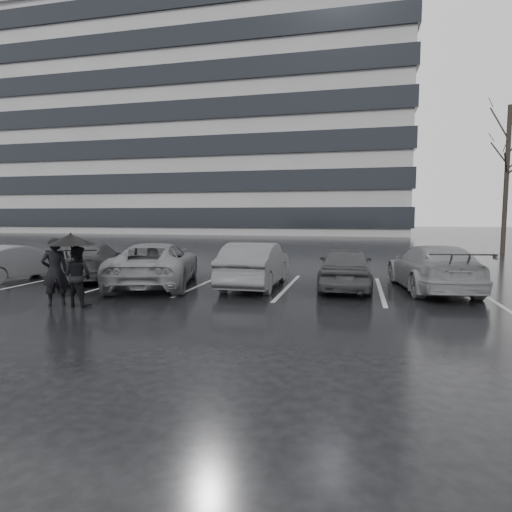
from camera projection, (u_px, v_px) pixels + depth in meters
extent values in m
plane|color=black|center=(250.00, 302.00, 11.13)|extent=(160.00, 160.00, 0.00)
cube|color=gray|center=(183.00, 133.00, 61.35)|extent=(60.00, 25.00, 28.00)
cube|color=gray|center=(181.00, 28.00, 59.97)|extent=(61.00, 26.00, 1.00)
cube|color=black|center=(184.00, 217.00, 62.49)|extent=(60.60, 25.60, 2.20)
cube|color=black|center=(184.00, 189.00, 62.11)|extent=(60.60, 25.60, 2.20)
cube|color=black|center=(184.00, 161.00, 61.73)|extent=(60.60, 25.60, 2.20)
cube|color=black|center=(183.00, 133.00, 61.35)|extent=(60.60, 25.60, 2.20)
cube|color=black|center=(183.00, 105.00, 60.97)|extent=(60.60, 25.60, 2.20)
cube|color=black|center=(182.00, 76.00, 60.59)|extent=(60.60, 25.60, 2.20)
cube|color=black|center=(182.00, 46.00, 60.21)|extent=(60.60, 25.60, 2.20)
imported|color=black|center=(345.00, 267.00, 13.02)|extent=(1.65, 3.92, 1.33)
imported|color=#323134|center=(255.00, 265.00, 13.39)|extent=(1.53, 4.27, 1.40)
imported|color=#545457|center=(156.00, 264.00, 13.62)|extent=(3.51, 5.37, 1.37)
imported|color=black|center=(92.00, 261.00, 14.93)|extent=(3.09, 4.70, 1.26)
imported|color=#323134|center=(18.00, 262.00, 14.99)|extent=(2.06, 3.85, 1.20)
imported|color=#545457|center=(433.00, 268.00, 12.72)|extent=(2.52, 4.93, 1.37)
imported|color=black|center=(55.00, 272.00, 10.62)|extent=(0.73, 0.72, 1.69)
imported|color=black|center=(78.00, 276.00, 10.51)|extent=(0.78, 0.63, 1.49)
cylinder|color=black|center=(72.00, 275.00, 10.45)|extent=(0.02, 0.02, 1.56)
cone|color=black|center=(71.00, 239.00, 10.37)|extent=(1.07, 1.07, 0.27)
sphere|color=black|center=(71.00, 234.00, 10.36)|extent=(0.05, 0.05, 0.05)
cube|color=#A3A3A5|center=(57.00, 278.00, 15.34)|extent=(0.12, 5.00, 0.00)
cube|color=#A3A3A5|center=(127.00, 281.00, 14.70)|extent=(0.12, 5.00, 0.00)
cube|color=#A3A3A5|center=(204.00, 284.00, 14.06)|extent=(0.12, 5.00, 0.00)
cube|color=#A3A3A5|center=(288.00, 287.00, 13.41)|extent=(0.12, 5.00, 0.00)
cube|color=#A3A3A5|center=(380.00, 290.00, 12.77)|extent=(0.12, 5.00, 0.00)
cube|color=#A3A3A5|center=(483.00, 294.00, 12.12)|extent=(0.12, 5.00, 0.00)
cylinder|color=black|center=(506.00, 180.00, 24.66)|extent=(0.26, 0.26, 8.50)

